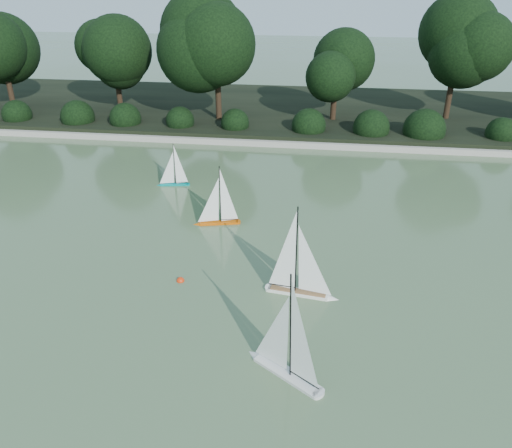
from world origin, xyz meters
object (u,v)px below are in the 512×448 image
object	(u,v)px
sailboat_white_a	(282,356)
sailboat_white_b	(304,281)
sailboat_teal	(172,178)
race_buoy	(180,281)
sailboat_orange	(215,214)

from	to	relation	value
sailboat_white_a	sailboat_white_b	world-z (taller)	sailboat_white_a
sailboat_white_b	sailboat_teal	distance (m)	5.77
sailboat_white_b	race_buoy	world-z (taller)	sailboat_white_b
sailboat_white_b	sailboat_orange	distance (m)	3.19
sailboat_white_b	sailboat_teal	world-z (taller)	sailboat_white_b
sailboat_white_a	sailboat_orange	bearing A→B (deg)	113.12
sailboat_teal	sailboat_white_b	bearing A→B (deg)	-50.86
sailboat_teal	race_buoy	size ratio (longest dim) A/B	8.40
sailboat_teal	race_buoy	xyz separation A→B (m)	(1.43, -4.36, -0.19)
sailboat_white_b	sailboat_orange	world-z (taller)	sailboat_white_b
sailboat_white_a	sailboat_orange	size ratio (longest dim) A/B	1.26
race_buoy	sailboat_teal	bearing A→B (deg)	108.20
sailboat_orange	race_buoy	size ratio (longest dim) A/B	10.07
sailboat_orange	sailboat_teal	distance (m)	2.58
race_buoy	sailboat_white_b	bearing A→B (deg)	-3.07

